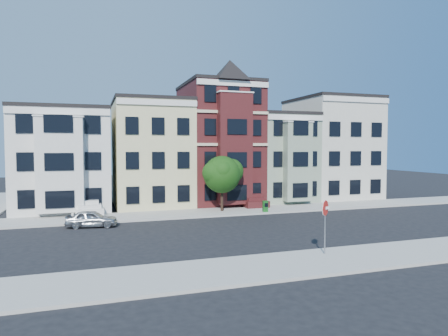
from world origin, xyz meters
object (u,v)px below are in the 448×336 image
object	(u,v)px
street_tree	(222,177)
stop_sign	(325,223)
fire_hydrant	(73,219)
newspaper_box	(265,206)
parked_car	(92,219)

from	to	relation	value
street_tree	stop_sign	bearing A→B (deg)	-87.26
fire_hydrant	stop_sign	size ratio (longest dim) A/B	0.18
stop_sign	fire_hydrant	bearing A→B (deg)	119.00
newspaper_box	stop_sign	xyz separation A→B (m)	(-2.71, -13.53, 1.15)
parked_car	stop_sign	bearing A→B (deg)	-127.29
newspaper_box	fire_hydrant	world-z (taller)	newspaper_box
fire_hydrant	parked_car	bearing A→B (deg)	-45.16
fire_hydrant	newspaper_box	bearing A→B (deg)	0.54
newspaper_box	fire_hydrant	distance (m)	15.64
parked_car	fire_hydrant	size ratio (longest dim) A/B	6.12
street_tree	newspaper_box	xyz separation A→B (m)	(3.43, -1.62, -2.52)
street_tree	parked_car	world-z (taller)	street_tree
newspaper_box	fire_hydrant	size ratio (longest dim) A/B	1.62
parked_car	newspaper_box	xyz separation A→B (m)	(14.31, 1.49, 0.01)
parked_car	stop_sign	xyz separation A→B (m)	(11.60, -12.04, 1.16)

